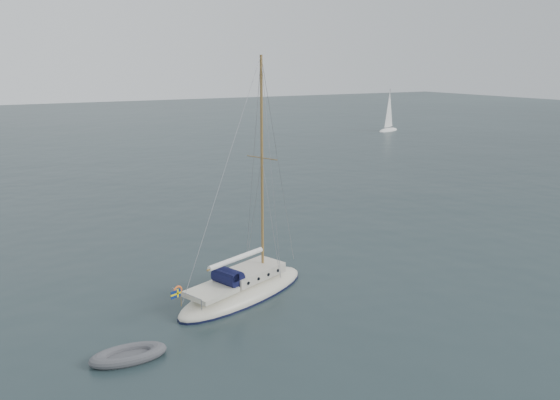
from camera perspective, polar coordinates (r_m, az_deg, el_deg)
ground at (r=27.90m, az=1.95°, el=-9.76°), size 300.00×300.00×0.00m
sailboat at (r=27.39m, az=-3.86°, el=-8.15°), size 8.58×2.57×12.21m
dinghy at (r=22.96m, az=-15.56°, el=-15.35°), size 3.00×1.35×0.43m
distant_yacht_b at (r=95.87m, az=11.32°, el=9.00°), size 5.70×3.04×7.56m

